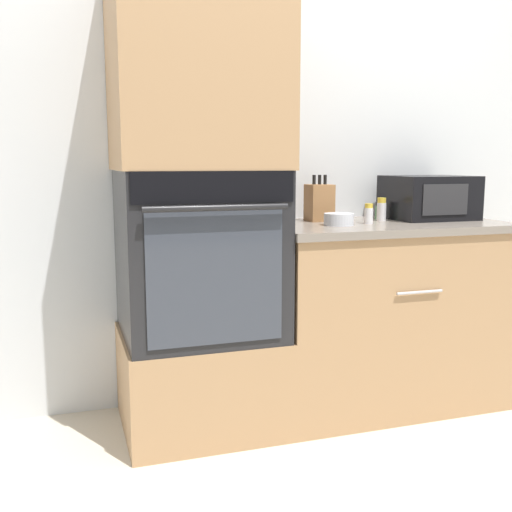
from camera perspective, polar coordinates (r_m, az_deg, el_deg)
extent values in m
plane|color=beige|center=(2.62, 3.85, -17.35)|extent=(12.00, 12.00, 0.00)
cube|color=silver|center=(2.94, -0.52, 10.73)|extent=(8.00, 0.05, 2.50)
cube|color=#A87F56|center=(2.71, -5.31, -11.60)|extent=(0.67, 0.60, 0.42)
cube|color=black|center=(2.56, -5.49, 0.27)|extent=(0.65, 0.59, 0.70)
cube|color=black|center=(2.25, -3.94, 6.56)|extent=(0.62, 0.01, 0.12)
cube|color=#33E54C|center=(2.24, -3.92, 6.55)|extent=(0.09, 0.00, 0.03)
cube|color=#333842|center=(2.29, -3.85, -2.05)|extent=(0.53, 0.01, 0.52)
cylinder|color=black|center=(2.22, -3.72, 4.59)|extent=(0.55, 0.02, 0.02)
cube|color=#A87F56|center=(2.56, -5.77, 17.76)|extent=(0.67, 0.60, 0.86)
cube|color=#A87F56|center=(2.96, 11.86, -5.67)|extent=(1.11, 0.60, 0.84)
cube|color=slate|center=(2.88, 12.14, 2.84)|extent=(1.13, 0.63, 0.03)
cylinder|color=#B7B7BC|center=(2.66, 15.33, -3.34)|extent=(0.22, 0.01, 0.01)
cube|color=black|center=(3.09, 16.11, 5.39)|extent=(0.39, 0.34, 0.21)
cube|color=#28282B|center=(2.93, 17.59, 5.15)|extent=(0.24, 0.01, 0.14)
cube|color=olive|center=(2.87, 6.04, 5.06)|extent=(0.11, 0.12, 0.17)
cylinder|color=black|center=(2.86, 5.55, 7.24)|extent=(0.02, 0.02, 0.04)
cylinder|color=black|center=(2.87, 6.08, 7.24)|extent=(0.02, 0.02, 0.04)
cylinder|color=black|center=(2.88, 6.60, 7.24)|extent=(0.02, 0.02, 0.04)
cylinder|color=silver|center=(2.69, 7.89, 3.49)|extent=(0.13, 0.13, 0.05)
cylinder|color=silver|center=(2.78, 10.68, 3.78)|extent=(0.04, 0.04, 0.07)
cylinder|color=gold|center=(2.78, 10.70, 4.73)|extent=(0.04, 0.04, 0.02)
cylinder|color=#427047|center=(3.02, 11.68, 4.09)|extent=(0.05, 0.05, 0.07)
cylinder|color=black|center=(3.01, 11.71, 4.90)|extent=(0.04, 0.04, 0.02)
cylinder|color=silver|center=(2.94, 11.86, 4.15)|extent=(0.04, 0.04, 0.09)
cylinder|color=gold|center=(2.93, 11.89, 5.22)|extent=(0.04, 0.04, 0.02)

